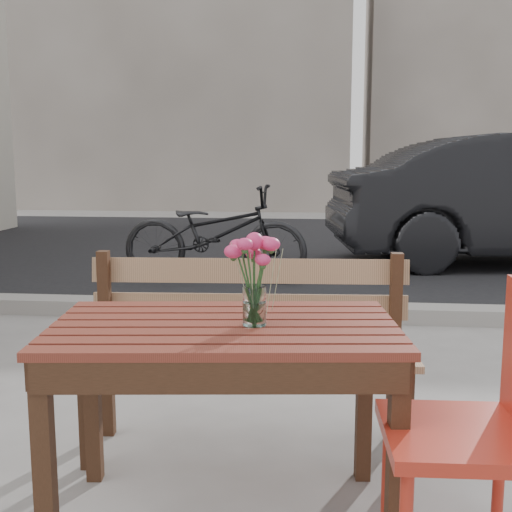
{
  "coord_description": "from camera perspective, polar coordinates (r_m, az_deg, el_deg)",
  "views": [
    {
      "loc": [
        0.42,
        -1.88,
        1.26
      ],
      "look_at": [
        0.2,
        0.21,
        0.93
      ],
      "focal_mm": 45.0,
      "sensor_mm": 36.0,
      "label": 1
    }
  ],
  "objects": [
    {
      "name": "street",
      "position": [
        7.07,
        2.47,
        -1.12
      ],
      "size": [
        30.0,
        8.12,
        0.12
      ],
      "color": "black",
      "rests_on": "ground"
    },
    {
      "name": "backdrop_buildings",
      "position": [
        16.45,
        5.25,
        17.07
      ],
      "size": [
        15.5,
        4.0,
        8.0
      ],
      "color": "gray",
      "rests_on": "ground"
    },
    {
      "name": "main_table",
      "position": [
        2.18,
        -2.81,
        -8.95
      ],
      "size": [
        1.21,
        0.79,
        0.71
      ],
      "rotation": [
        0.0,
        0.0,
        0.11
      ],
      "color": "maroon",
      "rests_on": "ground"
    },
    {
      "name": "main_bench",
      "position": [
        2.76,
        -0.75,
        -6.48
      ],
      "size": [
        1.42,
        0.49,
        0.87
      ],
      "rotation": [
        0.0,
        0.0,
        0.06
      ],
      "color": "#8D6849",
      "rests_on": "ground"
    },
    {
      "name": "red_chair",
      "position": [
        2.03,
        20.11,
        -13.12
      ],
      "size": [
        0.46,
        0.46,
        0.89
      ],
      "rotation": [
        0.0,
        0.0,
        -1.53
      ],
      "color": "red",
      "rests_on": "ground"
    },
    {
      "name": "main_vase",
      "position": [
        2.08,
        -0.14,
        -1.07
      ],
      "size": [
        0.17,
        0.17,
        0.31
      ],
      "color": "white",
      "rests_on": "main_table"
    },
    {
      "name": "bicycle",
      "position": [
        6.41,
        -3.72,
        1.99
      ],
      "size": [
        1.9,
        0.77,
        0.98
      ],
      "primitive_type": "imported",
      "rotation": [
        0.0,
        0.0,
        1.51
      ],
      "color": "black",
      "rests_on": "ground"
    }
  ]
}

